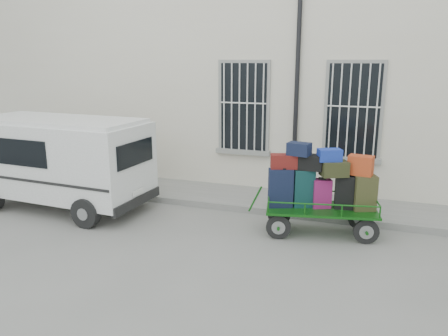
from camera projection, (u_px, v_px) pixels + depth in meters
name	position (u px, v px, depth m)	size (l,w,h in m)	color
ground	(219.00, 234.00, 8.84)	(80.00, 80.00, 0.00)	slate
building	(281.00, 74.00, 13.16)	(24.00, 5.15, 6.00)	beige
sidewalk	(249.00, 199.00, 10.84)	(24.00, 1.70, 0.15)	slate
luggage_cart	(321.00, 188.00, 8.61)	(2.59, 1.38, 1.86)	black
van	(60.00, 157.00, 10.17)	(4.32, 2.11, 2.13)	silver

